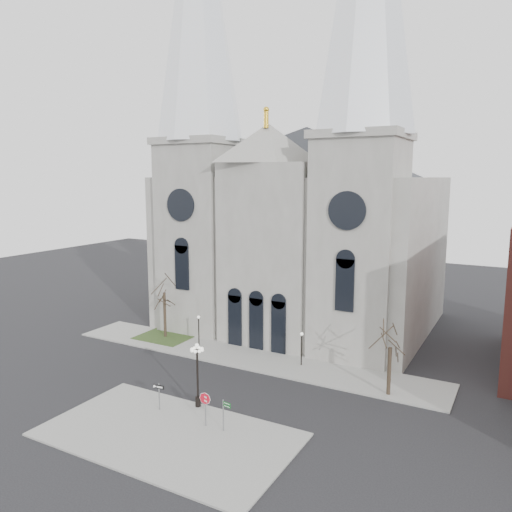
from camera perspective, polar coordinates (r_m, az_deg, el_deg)
The scene contains 13 objects.
ground at distance 43.12m, azimuth -8.93°, elevation -15.85°, with size 160.00×160.00×0.00m, color black.
sidewalk_near at distance 37.92m, azimuth -10.02°, elevation -19.44°, with size 18.00×10.00×0.14m, color gray.
sidewalk_far at distance 51.51m, azimuth -1.29°, elevation -11.41°, with size 40.00×6.00×0.14m, color gray.
grass_patch at distance 58.24m, azimuth -10.31°, elevation -9.09°, with size 6.00×5.00×0.18m, color #2B441D.
cathedral at distance 58.82m, azimuth 4.53°, elevation 9.41°, with size 33.00×26.66×54.00m.
tree_left at distance 56.79m, azimuth -10.46°, elevation -3.81°, with size 3.20×3.20×7.50m.
tree_right at distance 43.00m, azimuth 15.10°, elevation -9.72°, with size 3.20×3.20×6.00m.
ped_lamp_left at distance 54.28m, azimuth -6.57°, elevation -7.87°, with size 0.32×0.32×3.26m.
ped_lamp_right at distance 48.62m, azimuth 5.23°, elevation -9.88°, with size 0.32×0.32×3.26m.
stop_sign at distance 37.72m, azimuth -5.80°, elevation -16.27°, with size 0.89×0.32×2.57m.
globe_lamp at distance 40.09m, azimuth -6.72°, elevation -12.50°, with size 1.38×1.38×5.18m.
one_way_sign at distance 40.72m, azimuth -11.02°, elevation -15.01°, with size 0.93×0.15×2.13m.
street_name_sign at distance 37.11m, azimuth -3.66°, elevation -17.47°, with size 0.75×0.16×2.34m.
Camera 1 is at (24.26, -30.73, 18.07)m, focal length 35.00 mm.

